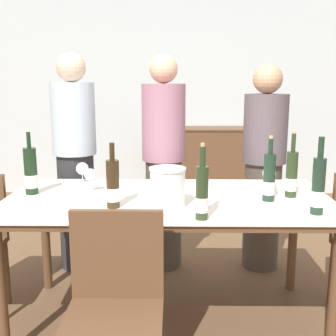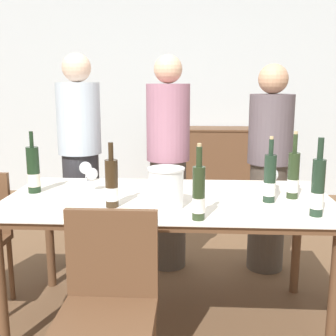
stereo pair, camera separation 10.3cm
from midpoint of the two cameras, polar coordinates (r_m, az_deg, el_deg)
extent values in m
plane|color=brown|center=(2.80, -1.12, -19.66)|extent=(12.00, 12.00, 0.00)
cube|color=silver|center=(5.51, -0.11, 11.00)|extent=(8.00, 0.10, 2.80)
cube|color=brown|center=(5.32, 4.09, 0.54)|extent=(1.12, 0.44, 0.88)
cube|color=brown|center=(5.26, 4.16, 5.36)|extent=(1.15, 0.46, 0.02)
cylinder|color=brown|center=(2.46, -22.87, -15.43)|extent=(0.06, 0.06, 0.74)
cylinder|color=brown|center=(2.40, 20.50, -15.93)|extent=(0.06, 0.06, 0.74)
cylinder|color=brown|center=(3.13, -17.16, -9.17)|extent=(0.06, 0.06, 0.74)
cylinder|color=brown|center=(3.09, 15.62, -9.40)|extent=(0.06, 0.06, 0.74)
cube|color=brown|center=(2.49, -1.19, -4.61)|extent=(1.89, 0.94, 0.04)
cube|color=white|center=(2.49, -1.19, -4.14)|extent=(1.92, 0.97, 0.01)
cylinder|color=white|center=(2.28, -1.42, -2.66)|extent=(0.19, 0.19, 0.22)
cylinder|color=white|center=(2.26, -1.43, -0.12)|extent=(0.20, 0.20, 0.01)
cylinder|color=#332314|center=(2.29, -8.76, -2.17)|extent=(0.07, 0.07, 0.26)
cylinder|color=white|center=(2.31, -8.71, -3.55)|extent=(0.07, 0.07, 0.07)
cylinder|color=#332314|center=(2.26, -8.89, 2.22)|extent=(0.03, 0.03, 0.09)
cylinder|color=black|center=(2.69, -19.15, -0.40)|extent=(0.08, 0.08, 0.28)
cylinder|color=silver|center=(2.70, -19.07, -1.69)|extent=(0.08, 0.08, 0.08)
cylinder|color=black|center=(2.66, -19.42, 3.60)|extent=(0.02, 0.02, 0.10)
cylinder|color=#1E3323|center=(2.45, 12.39, -1.28)|extent=(0.07, 0.07, 0.27)
cylinder|color=white|center=(2.47, 12.33, -2.64)|extent=(0.07, 0.07, 0.08)
cylinder|color=#1E3323|center=(2.42, 12.57, 2.87)|extent=(0.03, 0.03, 0.09)
cylinder|color=tan|center=(2.41, 12.62, 4.10)|extent=(0.02, 0.02, 0.02)
cylinder|color=#28381E|center=(2.08, 3.21, -3.41)|extent=(0.06, 0.06, 0.27)
cylinder|color=white|center=(2.09, 3.20, -4.97)|extent=(0.06, 0.06, 0.07)
cylinder|color=#28381E|center=(2.04, 3.27, 1.57)|extent=(0.03, 0.03, 0.10)
cylinder|color=tan|center=(2.03, 3.29, 3.16)|extent=(0.02, 0.02, 0.02)
cylinder|color=#28381E|center=(2.57, 15.30, -0.86)|extent=(0.07, 0.07, 0.27)
cylinder|color=white|center=(2.58, 15.24, -2.15)|extent=(0.07, 0.07, 0.08)
cylinder|color=#28381E|center=(2.54, 15.53, 3.32)|extent=(0.03, 0.03, 0.11)
cylinder|color=tan|center=(2.53, 15.60, 4.71)|extent=(0.02, 0.02, 0.02)
cylinder|color=#1E3323|center=(2.27, 18.47, -2.38)|extent=(0.07, 0.07, 0.29)
cylinder|color=white|center=(2.28, 18.37, -3.95)|extent=(0.07, 0.07, 0.08)
cylinder|color=#1E3323|center=(2.23, 18.79, 2.65)|extent=(0.03, 0.03, 0.11)
cylinder|color=white|center=(2.93, -12.45, -1.90)|extent=(0.06, 0.06, 0.00)
cylinder|color=white|center=(2.92, -12.48, -1.25)|extent=(0.01, 0.01, 0.06)
sphere|color=white|center=(2.91, -12.53, -0.08)|extent=(0.08, 0.08, 0.08)
cylinder|color=white|center=(2.67, -11.49, -3.13)|extent=(0.07, 0.07, 0.00)
cylinder|color=white|center=(2.66, -11.53, -2.26)|extent=(0.01, 0.01, 0.08)
sphere|color=white|center=(2.65, -11.59, -0.88)|extent=(0.08, 0.08, 0.08)
cylinder|color=white|center=(2.77, 12.40, -2.66)|extent=(0.06, 0.06, 0.00)
cylinder|color=white|center=(2.76, 12.43, -1.98)|extent=(0.01, 0.01, 0.06)
sphere|color=white|center=(2.75, 12.49, -0.75)|extent=(0.08, 0.08, 0.08)
cylinder|color=brown|center=(3.02, 20.33, -13.33)|extent=(0.03, 0.03, 0.43)
cylinder|color=brown|center=(3.08, -21.90, -12.95)|extent=(0.03, 0.03, 0.43)
cube|color=brown|center=(1.90, -9.17, -20.05)|extent=(0.42, 0.42, 0.04)
cube|color=brown|center=(1.96, -8.41, -11.49)|extent=(0.42, 0.04, 0.42)
cylinder|color=#2D2D33|center=(3.42, -13.03, -5.68)|extent=(0.28, 0.28, 0.91)
cylinder|color=silver|center=(3.28, -13.60, 6.50)|extent=(0.33, 0.33, 0.54)
sphere|color=beige|center=(3.27, -13.92, 13.08)|extent=(0.22, 0.22, 0.22)
cylinder|color=#51473D|center=(3.35, -1.46, -6.17)|extent=(0.28, 0.28, 0.86)
cylinder|color=#9E667A|center=(3.20, -1.53, 6.19)|extent=(0.33, 0.33, 0.58)
sphere|color=#DBAD89|center=(3.19, -1.57, 13.25)|extent=(0.21, 0.21, 0.21)
cylinder|color=#51473D|center=(3.40, 11.70, -6.27)|extent=(0.28, 0.28, 0.85)
cylinder|color=#594C51|center=(3.26, 12.19, 5.22)|extent=(0.33, 0.33, 0.52)
sphere|color=tan|center=(3.24, 12.47, 11.70)|extent=(0.22, 0.22, 0.22)
camera|label=1|loc=(0.05, -91.21, -0.24)|focal=45.00mm
camera|label=2|loc=(0.05, 88.79, 0.24)|focal=45.00mm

